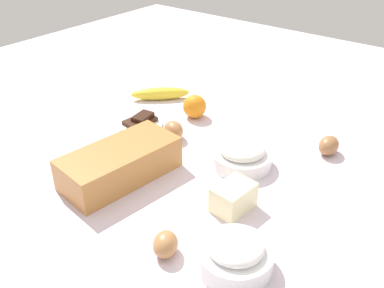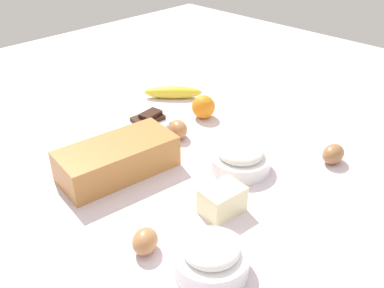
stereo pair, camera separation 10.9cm
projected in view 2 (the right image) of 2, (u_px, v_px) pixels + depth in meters
name	position (u px, v px, depth m)	size (l,w,h in m)	color
ground_plane	(192.00, 161.00, 1.11)	(2.40, 2.40, 0.02)	silver
loaf_pan	(117.00, 158.00, 1.03)	(0.29, 0.17, 0.08)	#B77A3D
flour_bowl	(240.00, 158.00, 1.05)	(0.15, 0.15, 0.07)	white
sugar_bowl	(211.00, 257.00, 0.77)	(0.14, 0.14, 0.07)	white
banana	(173.00, 92.00, 1.41)	(0.19, 0.04, 0.04)	yellow
orange_fruit	(203.00, 107.00, 1.28)	(0.07, 0.07, 0.07)	orange
butter_block	(222.00, 200.00, 0.91)	(0.09, 0.06, 0.06)	#F4EDB2
egg_near_butter	(178.00, 129.00, 1.18)	(0.05, 0.05, 0.06)	#AE7547
egg_beside_bowl	(333.00, 154.00, 1.08)	(0.05, 0.05, 0.07)	#9D6940
egg_loose	(145.00, 241.00, 0.81)	(0.05, 0.05, 0.06)	#B57A4A
chocolate_plate	(148.00, 120.00, 1.26)	(0.13, 0.13, 0.03)	white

